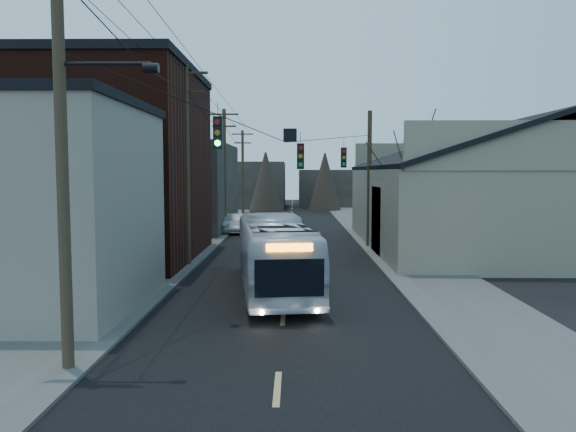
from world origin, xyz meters
The scene contains 14 objects.
ground centered at (0.00, 0.00, 0.00)m, with size 160.00×160.00×0.00m, color black.
road_surface centered at (0.00, 30.00, 0.01)m, with size 9.00×110.00×0.02m, color black.
sidewalk_left centered at (-6.50, 30.00, 0.06)m, with size 4.00×110.00×0.12m, color #474744.
sidewalk_right centered at (6.50, 30.00, 0.06)m, with size 4.00×110.00×0.12m, color #474744.
building_clapboard centered at (-9.00, 9.00, 3.50)m, with size 8.00×8.00×7.00m, color gray.
building_brick centered at (-10.00, 20.00, 5.00)m, with size 10.00×12.00×10.00m, color black.
building_left_far centered at (-9.50, 36.00, 3.50)m, with size 9.00×14.00×7.00m, color #2D2924.
warehouse centered at (13.00, 25.00, 2.70)m, with size 16.16×20.60×7.73m.
building_far_left centered at (-6.00, 65.00, 3.00)m, with size 10.00×12.00×6.00m, color #2D2924.
building_far_right centered at (7.00, 70.00, 2.50)m, with size 12.00×14.00×5.00m, color #2D2924.
bare_tree centered at (6.50, 20.00, 3.60)m, with size 0.40×0.40×7.20m, color black.
utility_lines centered at (-3.11, 24.14, 4.95)m, with size 11.24×45.28×10.50m.
bus centered at (-0.43, 12.12, 1.47)m, with size 2.48×10.58×2.95m, color silver.
parked_car centered at (-4.30, 33.37, 0.74)m, with size 1.57×4.49×1.48m, color #9B9DA2.
Camera 1 is at (0.38, -9.93, 4.75)m, focal length 35.00 mm.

